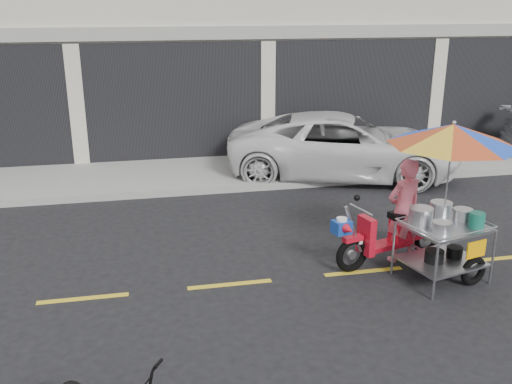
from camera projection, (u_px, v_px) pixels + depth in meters
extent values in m
plane|color=black|center=(363.00, 272.00, 8.43)|extent=(90.00, 90.00, 0.00)
cube|color=gray|center=(276.00, 166.00, 13.51)|extent=(45.00, 3.00, 0.15)
cube|color=black|center=(268.00, 102.00, 13.97)|extent=(35.28, 0.06, 2.90)
cube|color=gray|center=(268.00, 32.00, 13.43)|extent=(36.00, 0.12, 0.30)
cube|color=gold|center=(363.00, 271.00, 8.42)|extent=(42.00, 0.10, 0.01)
imported|color=silver|center=(342.00, 146.00, 12.82)|extent=(5.57, 3.76, 1.42)
torus|color=black|center=(352.00, 255.00, 8.36)|extent=(0.55, 0.24, 0.54)
torus|color=black|center=(427.00, 238.00, 8.96)|extent=(0.55, 0.24, 0.54)
cylinder|color=#9EA0A5|center=(352.00, 255.00, 8.36)|extent=(0.14, 0.09, 0.13)
cylinder|color=#9EA0A5|center=(427.00, 238.00, 8.96)|extent=(0.14, 0.09, 0.13)
cube|color=red|center=(353.00, 239.00, 8.28)|extent=(0.32, 0.19, 0.08)
cylinder|color=#9EA0A5|center=(353.00, 229.00, 8.23)|extent=(0.35, 0.13, 0.77)
cube|color=red|center=(366.00, 236.00, 8.38)|extent=(0.19, 0.34, 0.57)
cube|color=red|center=(388.00, 244.00, 8.63)|extent=(0.81, 0.45, 0.08)
cube|color=red|center=(412.00, 226.00, 8.74)|extent=(0.76, 0.42, 0.38)
cube|color=black|center=(408.00, 214.00, 8.63)|extent=(0.66, 0.38, 0.10)
cylinder|color=#9EA0A5|center=(361.00, 210.00, 8.19)|extent=(0.17, 0.52, 0.03)
sphere|color=black|center=(357.00, 198.00, 8.34)|extent=(0.10, 0.10, 0.10)
cylinder|color=white|center=(359.00, 241.00, 8.35)|extent=(0.14, 0.14, 0.05)
cube|color=navy|center=(342.00, 227.00, 8.12)|extent=(0.29, 0.27, 0.19)
cylinder|color=white|center=(342.00, 219.00, 8.08)|extent=(0.19, 0.19, 0.05)
cone|color=red|center=(348.00, 230.00, 7.97)|extent=(0.22, 0.25, 0.17)
torus|color=black|center=(473.00, 271.00, 7.98)|extent=(0.45, 0.20, 0.44)
cylinder|color=#9EA0A5|center=(435.00, 273.00, 7.50)|extent=(0.04, 0.04, 0.81)
cylinder|color=#9EA0A5|center=(393.00, 249.00, 8.23)|extent=(0.04, 0.04, 0.81)
cylinder|color=#9EA0A5|center=(493.00, 258.00, 7.94)|extent=(0.04, 0.04, 0.81)
cylinder|color=#9EA0A5|center=(448.00, 236.00, 8.67)|extent=(0.04, 0.04, 0.81)
cube|color=#9EA0A5|center=(441.00, 261.00, 8.12)|extent=(1.23, 1.10, 0.03)
cube|color=#9EA0A5|center=(445.00, 227.00, 7.96)|extent=(1.23, 1.10, 0.04)
cylinder|color=#9EA0A5|center=(469.00, 233.00, 7.57)|extent=(1.02, 0.29, 0.02)
cylinder|color=#9EA0A5|center=(424.00, 213.00, 8.30)|extent=(1.02, 0.29, 0.02)
cylinder|color=#9EA0A5|center=(416.00, 229.00, 7.72)|extent=(0.24, 0.84, 0.02)
cylinder|color=#9EA0A5|center=(473.00, 217.00, 8.16)|extent=(0.24, 0.84, 0.02)
cylinder|color=#9EA0A5|center=(421.00, 249.00, 8.49)|extent=(0.22, 0.70, 0.04)
cylinder|color=#9EA0A5|center=(424.00, 220.00, 8.34)|extent=(0.22, 0.70, 0.04)
cube|color=#FFAA00|center=(476.00, 249.00, 7.69)|extent=(0.33, 0.10, 0.24)
cylinder|color=#B7B7BC|center=(421.00, 217.00, 7.96)|extent=(0.41, 0.41, 0.22)
cylinder|color=#B7B7BC|center=(441.00, 211.00, 8.13)|extent=(0.37, 0.37, 0.24)
cylinder|color=#B7B7BC|center=(463.00, 215.00, 8.12)|extent=(0.33, 0.33, 0.15)
cylinder|color=#B7B7BC|center=(442.00, 228.00, 7.68)|extent=(0.31, 0.31, 0.13)
cylinder|color=#15644F|center=(477.00, 220.00, 7.85)|extent=(0.26, 0.26, 0.21)
cylinder|color=black|center=(434.00, 256.00, 8.03)|extent=(0.33, 0.33, 0.17)
cylinder|color=black|center=(455.00, 252.00, 8.19)|extent=(0.28, 0.28, 0.15)
cylinder|color=#9EA0A5|center=(448.00, 175.00, 7.83)|extent=(0.03, 0.03, 1.43)
sphere|color=#9EA0A5|center=(454.00, 123.00, 7.60)|extent=(0.06, 0.06, 0.06)
imported|color=#D45C6B|center=(404.00, 211.00, 8.57)|extent=(0.67, 0.52, 1.62)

